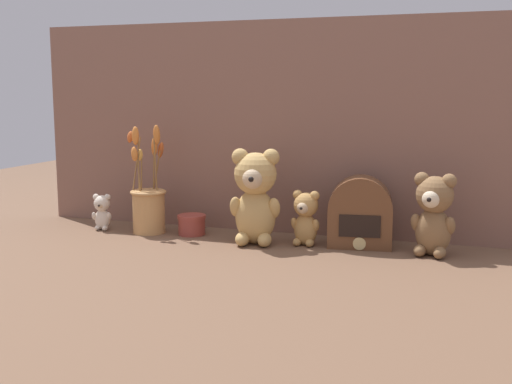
# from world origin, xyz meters

# --- Properties ---
(ground_plane) EXTENTS (4.00, 4.00, 0.00)m
(ground_plane) POSITION_xyz_m (0.00, 0.00, 0.00)
(ground_plane) COLOR brown
(backdrop_wall) EXTENTS (1.62, 0.02, 0.67)m
(backdrop_wall) POSITION_xyz_m (0.00, 0.17, 0.34)
(backdrop_wall) COLOR #845B4C
(backdrop_wall) RESTS_ON ground
(teddy_bear_large) EXTENTS (0.16, 0.14, 0.28)m
(teddy_bear_large) POSITION_xyz_m (0.01, -0.01, 0.15)
(teddy_bear_large) COLOR tan
(teddy_bear_large) RESTS_ON ground
(teddy_bear_medium) EXTENTS (0.13, 0.12, 0.23)m
(teddy_bear_medium) POSITION_xyz_m (0.52, 0.01, 0.12)
(teddy_bear_medium) COLOR olive
(teddy_bear_medium) RESTS_ON ground
(teddy_bear_small) EXTENTS (0.09, 0.08, 0.16)m
(teddy_bear_small) POSITION_xyz_m (0.16, 0.02, 0.09)
(teddy_bear_small) COLOR tan
(teddy_bear_small) RESTS_ON ground
(teddy_bear_tiny) EXTENTS (0.07, 0.06, 0.12)m
(teddy_bear_tiny) POSITION_xyz_m (-0.53, 0.01, 0.06)
(teddy_bear_tiny) COLOR beige
(teddy_bear_tiny) RESTS_ON ground
(flower_vase) EXTENTS (0.13, 0.12, 0.35)m
(flower_vase) POSITION_xyz_m (-0.36, 0.02, 0.09)
(flower_vase) COLOR tan
(flower_vase) RESTS_ON ground
(vintage_radio) EXTENTS (0.20, 0.13, 0.21)m
(vintage_radio) POSITION_xyz_m (0.31, 0.05, 0.09)
(vintage_radio) COLOR brown
(vintage_radio) RESTS_ON ground
(decorative_tin_tall) EXTENTS (0.09, 0.09, 0.06)m
(decorative_tin_tall) POSITION_xyz_m (-0.22, 0.04, 0.03)
(decorative_tin_tall) COLOR #993D33
(decorative_tin_tall) RESTS_ON ground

